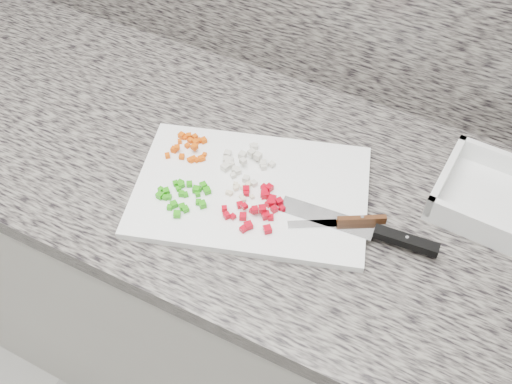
{
  "coord_description": "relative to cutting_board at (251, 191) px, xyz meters",
  "views": [
    {
      "loc": [
        0.41,
        0.77,
        1.7
      ],
      "look_at": [
        0.11,
        1.36,
        0.93
      ],
      "focal_mm": 40.0,
      "sensor_mm": 36.0,
      "label": 1
    }
  ],
  "objects": [
    {
      "name": "cabinet",
      "position": [
        -0.09,
        0.06,
        -0.48
      ],
      "size": [
        3.92,
        0.62,
        0.86
      ],
      "primitive_type": "cube",
      "color": "silver",
      "rests_on": "ground"
    },
    {
      "name": "countertop",
      "position": [
        -0.09,
        0.06,
        -0.03
      ],
      "size": [
        3.96,
        0.64,
        0.04
      ],
      "primitive_type": "cube",
      "color": "slate",
      "rests_on": "cabinet"
    },
    {
      "name": "cutting_board",
      "position": [
        0.0,
        0.0,
        0.0
      ],
      "size": [
        0.49,
        0.4,
        0.01
      ],
      "primitive_type": "cube",
      "rotation": [
        0.0,
        0.0,
        0.3
      ],
      "color": "white",
      "rests_on": "countertop"
    },
    {
      "name": "carrot_pile",
      "position": [
        -0.15,
        0.04,
        0.01
      ],
      "size": [
        0.08,
        0.08,
        0.02
      ],
      "color": "#D74E04",
      "rests_on": "cutting_board"
    },
    {
      "name": "onion_pile",
      "position": [
        -0.04,
        0.04,
        0.01
      ],
      "size": [
        0.1,
        0.1,
        0.02
      ],
      "color": "beige",
      "rests_on": "cutting_board"
    },
    {
      "name": "green_pepper_pile",
      "position": [
        -0.1,
        -0.07,
        0.01
      ],
      "size": [
        0.1,
        0.1,
        0.01
      ],
      "color": "#23970D",
      "rests_on": "cutting_board"
    },
    {
      "name": "red_pepper_pile",
      "position": [
        0.04,
        -0.04,
        0.01
      ],
      "size": [
        0.1,
        0.12,
        0.02
      ],
      "color": "#B00214",
      "rests_on": "cutting_board"
    },
    {
      "name": "garlic_pile",
      "position": [
        -0.01,
        -0.02,
        0.01
      ],
      "size": [
        0.05,
        0.05,
        0.01
      ],
      "color": "beige",
      "rests_on": "cutting_board"
    },
    {
      "name": "chef_knife",
      "position": [
        0.24,
        0.0,
        0.01
      ],
      "size": [
        0.28,
        0.05,
        0.02
      ],
      "rotation": [
        0.0,
        0.0,
        0.07
      ],
      "color": "white",
      "rests_on": "cutting_board"
    },
    {
      "name": "paring_knife",
      "position": [
        0.19,
        0.0,
        0.01
      ],
      "size": [
        0.16,
        0.1,
        0.02
      ],
      "rotation": [
        0.0,
        0.0,
        0.51
      ],
      "color": "white",
      "rests_on": "cutting_board"
    },
    {
      "name": "tray",
      "position": [
        0.43,
        0.17,
        0.01
      ],
      "size": [
        0.27,
        0.2,
        0.05
      ],
      "rotation": [
        0.0,
        0.0,
        -0.07
      ],
      "color": "white",
      "rests_on": "countertop"
    }
  ]
}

